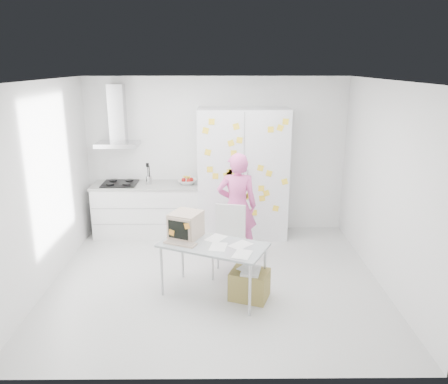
{
  "coord_description": "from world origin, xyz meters",
  "views": [
    {
      "loc": [
        0.08,
        -5.5,
        2.9
      ],
      "look_at": [
        0.12,
        0.61,
        1.1
      ],
      "focal_mm": 35.0,
      "sensor_mm": 36.0,
      "label": 1
    }
  ],
  "objects_px": {
    "desk": "(195,234)",
    "chair": "(229,236)",
    "person": "(237,206)",
    "cardboard_box": "(250,284)"
  },
  "relations": [
    {
      "from": "person",
      "to": "chair",
      "type": "height_order",
      "value": "person"
    },
    {
      "from": "desk",
      "to": "person",
      "type": "bearing_deg",
      "value": 84.92
    },
    {
      "from": "person",
      "to": "cardboard_box",
      "type": "relative_size",
      "value": 2.93
    },
    {
      "from": "person",
      "to": "chair",
      "type": "xyz_separation_m",
      "value": [
        -0.13,
        -0.54,
        -0.26
      ]
    },
    {
      "from": "person",
      "to": "chair",
      "type": "relative_size",
      "value": 1.66
    },
    {
      "from": "person",
      "to": "desk",
      "type": "relative_size",
      "value": 1.12
    },
    {
      "from": "person",
      "to": "chair",
      "type": "bearing_deg",
      "value": 76.97
    },
    {
      "from": "desk",
      "to": "chair",
      "type": "relative_size",
      "value": 1.48
    },
    {
      "from": "person",
      "to": "cardboard_box",
      "type": "height_order",
      "value": "person"
    },
    {
      "from": "person",
      "to": "chair",
      "type": "distance_m",
      "value": 0.61
    }
  ]
}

